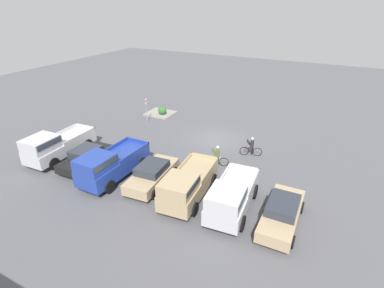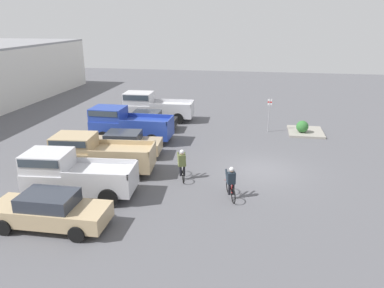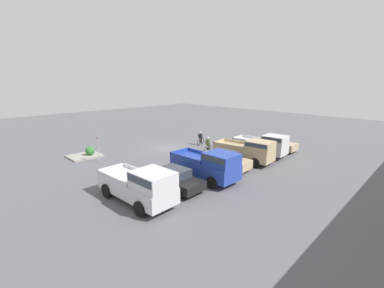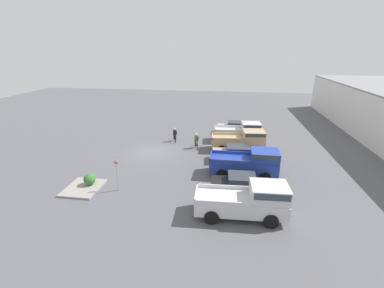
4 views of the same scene
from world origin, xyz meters
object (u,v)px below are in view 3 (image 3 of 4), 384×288
at_px(cyclist_0, 208,145).
at_px(sedan_1, 223,160).
at_px(fire_lane_sign, 98,146).
at_px(cyclist_1, 201,138).
at_px(sedan_2, 173,178).
at_px(shrub, 90,151).
at_px(pickup_truck_3, 141,185).
at_px(pickup_truck_0, 264,145).
at_px(sedan_0, 273,143).
at_px(pickup_truck_1, 248,150).
at_px(pickup_truck_2, 208,164).

bearing_deg(cyclist_0, sedan_1, 55.79).
xyz_separation_m(cyclist_0, fire_lane_sign, (9.39, -4.59, 0.73)).
xyz_separation_m(cyclist_1, fire_lane_sign, (11.15, -1.93, 0.77)).
xyz_separation_m(sedan_2, shrub, (0.69, -11.33, -0.12)).
bearing_deg(sedan_2, cyclist_0, -152.72).
distance_m(cyclist_1, shrub, 11.72).
distance_m(pickup_truck_3, fire_lane_sign, 9.45).
distance_m(pickup_truck_0, sedan_2, 11.25).
height_order(sedan_2, cyclist_1, cyclist_1).
bearing_deg(sedan_0, sedan_2, 0.39).
bearing_deg(cyclist_1, pickup_truck_1, 76.51).
distance_m(sedan_0, sedan_2, 14.00).
relative_size(cyclist_0, fire_lane_sign, 0.66).
xyz_separation_m(sedan_2, cyclist_0, (-8.44, -4.35, 0.10)).
bearing_deg(pickup_truck_0, sedan_1, -5.21).
height_order(pickup_truck_3, cyclist_1, pickup_truck_3).
bearing_deg(pickup_truck_3, pickup_truck_0, 179.95).
xyz_separation_m(sedan_1, pickup_truck_2, (2.80, 0.83, 0.44)).
xyz_separation_m(cyclist_1, shrub, (10.89, -4.32, -0.18)).
relative_size(sedan_2, pickup_truck_3, 0.79).
xyz_separation_m(sedan_0, sedan_2, (14.00, 0.09, -0.04)).
bearing_deg(cyclist_0, fire_lane_sign, -26.05).
relative_size(sedan_0, pickup_truck_1, 0.87).
bearing_deg(cyclist_1, sedan_2, 34.51).
bearing_deg(sedan_0, fire_lane_sign, -30.61).
height_order(pickup_truck_2, fire_lane_sign, fire_lane_sign).
bearing_deg(shrub, cyclist_1, 158.35).
bearing_deg(pickup_truck_0, pickup_truck_2, 2.14).
bearing_deg(pickup_truck_2, sedan_0, -176.19).
bearing_deg(pickup_truck_0, pickup_truck_1, -0.31).
distance_m(pickup_truck_1, cyclist_0, 4.68).
xyz_separation_m(sedan_1, pickup_truck_3, (8.38, 0.50, 0.43)).
bearing_deg(sedan_2, shrub, -86.49).
distance_m(sedan_1, pickup_truck_2, 2.96).
height_order(pickup_truck_1, pickup_truck_3, pickup_truck_3).
bearing_deg(cyclist_0, sedan_2, 27.28).
height_order(pickup_truck_0, pickup_truck_2, pickup_truck_2).
height_order(sedan_0, shrub, sedan_0).
distance_m(pickup_truck_1, cyclist_1, 7.55).
bearing_deg(sedan_0, pickup_truck_2, 3.81).
xyz_separation_m(sedan_0, pickup_truck_0, (2.77, 0.43, 0.38)).
xyz_separation_m(sedan_0, cyclist_1, (3.81, -6.91, 0.02)).
bearing_deg(pickup_truck_0, sedan_2, -1.72).
relative_size(pickup_truck_1, cyclist_0, 3.21).
distance_m(sedan_1, cyclist_1, 8.23).
distance_m(sedan_0, sedan_1, 8.40).
height_order(pickup_truck_1, fire_lane_sign, fire_lane_sign).
xyz_separation_m(sedan_0, fire_lane_sign, (14.96, -8.85, 0.79)).
bearing_deg(pickup_truck_1, sedan_2, -2.19).
relative_size(sedan_1, cyclist_1, 2.80).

